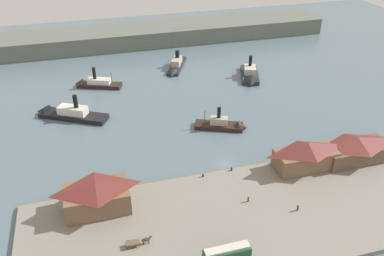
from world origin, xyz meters
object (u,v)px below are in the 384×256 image
Objects in this scene: ferry_shed_west_terminal at (356,148)px; horse_cart at (137,242)px; pedestrian_walking_west at (248,199)px; ferry_mid_harbor at (250,76)px; ferry_near_quay at (176,66)px; street_tram at (227,254)px; ferry_shed_east_terminal at (97,195)px; pedestrian_at_waters_edge at (298,208)px; ferry_moored_east at (94,84)px; mooring_post_east at (232,169)px; ferry_departing_north at (225,125)px; ferry_shed_customs_shed at (306,155)px; ferry_approaching_west at (65,113)px; mooring_post_west at (203,175)px.

ferry_shed_west_terminal reaches higher than horse_cart.
ferry_shed_west_terminal is 37.16m from pedestrian_walking_west.
ferry_near_quay is (-26.98, 18.49, -0.08)m from ferry_mid_harbor.
pedestrian_walking_west is (11.61, 16.12, -1.69)m from street_tram.
horse_cart is 3.39× the size of pedestrian_walking_west.
ferry_shed_east_terminal is 48.08m from pedestrian_at_waters_edge.
ferry_shed_west_terminal is 11.06× the size of pedestrian_at_waters_edge.
street_tram is at bearing -78.36° from ferry_moored_east.
street_tram is 0.44× the size of ferry_near_quay.
ferry_mid_harbor is (-5.49, 62.25, -3.45)m from ferry_shed_west_terminal.
ferry_moored_east is 62.97m from ferry_mid_harbor.
ferry_shed_east_terminal is 90.69m from ferry_near_quay.
ferry_shed_west_terminal reaches higher than ferry_moored_east.
horse_cart is 35.07m from mooring_post_east.
street_tram is (-47.65, -24.72, -1.17)m from ferry_shed_west_terminal.
ferry_shed_east_terminal is at bearing -179.28° from ferry_shed_west_terminal.
ferry_shed_customs_shed is at bearing -64.59° from ferry_departing_north.
ferry_departing_north is at bearing 74.11° from mooring_post_east.
ferry_shed_customs_shed is 0.68× the size of ferry_approaching_west.
ferry_shed_customs_shed reaches higher than ferry_shed_west_terminal.
ferry_near_quay reaches higher than mooring_post_east.
ferry_shed_customs_shed reaches higher than ferry_shed_east_terminal.
street_tram reaches higher than horse_cart.
horse_cart is at bearing -108.53° from ferry_near_quay.
pedestrian_at_waters_edge is at bearing -124.24° from ferry_shed_customs_shed.
pedestrian_at_waters_edge is at bearing -86.02° from ferry_near_quay.
mooring_post_west is (-43.85, 3.93, -3.20)m from ferry_shed_west_terminal.
ferry_shed_customs_shed is at bearing -7.39° from mooring_post_west.
horse_cart is 29.31m from pedestrian_walking_west.
ferry_shed_east_terminal reaches higher than street_tram.
ferry_near_quay is at bearing 33.41° from ferry_approaching_west.
ferry_near_quay is (3.57, 89.34, -0.66)m from pedestrian_walking_west.
ferry_near_quay reaches higher than horse_cart.
ferry_approaching_west is at bearing 147.66° from ferry_shed_west_terminal.
street_tram is 5.51× the size of pedestrian_at_waters_edge.
ferry_approaching_west is at bearing 98.11° from ferry_shed_east_terminal.
ferry_shed_east_terminal is 36.83m from mooring_post_east.
ferry_approaching_west is 74.54m from ferry_mid_harbor.
ferry_mid_harbor is at bearing 62.58° from mooring_post_east.
pedestrian_at_waters_edge is 25.95m from mooring_post_west.
ferry_mid_harbor reaches higher than pedestrian_walking_west.
ferry_moored_east is 0.93× the size of ferry_mid_harbor.
pedestrian_walking_west is at bearing -58.06° from mooring_post_west.
ferry_departing_north is at bearing -48.81° from ferry_moored_east.
pedestrian_walking_west is at bearing 148.95° from pedestrian_at_waters_edge.
ferry_shed_west_terminal is 44.14m from mooring_post_west.
ferry_mid_harbor reaches higher than ferry_shed_west_terminal.
ferry_shed_west_terminal is 0.78× the size of ferry_approaching_west.
ferry_moored_east is (4.13, 73.29, -3.86)m from ferry_shed_east_terminal.
ferry_departing_north is at bearing 70.31° from street_tram.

